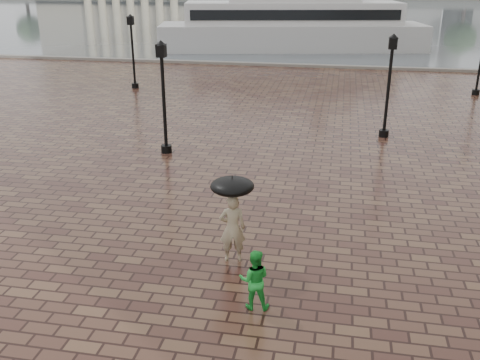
% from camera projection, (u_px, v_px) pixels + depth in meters
% --- Properties ---
extents(ground, '(300.00, 300.00, 0.00)m').
position_uv_depth(ground, '(283.00, 307.00, 12.03)').
color(ground, '#391F1A').
rests_on(ground, ground).
extents(harbour_water, '(240.00, 240.00, 0.00)m').
position_uv_depth(harbour_water, '(341.00, 11.00, 96.07)').
color(harbour_water, '#41494F').
rests_on(harbour_water, ground).
extents(quay_edge, '(80.00, 0.60, 0.30)m').
position_uv_depth(quay_edge, '(330.00, 68.00, 41.26)').
color(quay_edge, slate).
rests_on(quay_edge, ground).
extents(street_lamps, '(21.44, 14.44, 4.40)m').
position_uv_depth(street_lamps, '(294.00, 69.00, 27.42)').
color(street_lamps, black).
rests_on(street_lamps, ground).
extents(adult_pedestrian, '(0.76, 0.58, 1.85)m').
position_uv_depth(adult_pedestrian, '(232.00, 228.00, 13.64)').
color(adult_pedestrian, tan).
rests_on(adult_pedestrian, ground).
extents(child_pedestrian, '(0.75, 0.62, 1.42)m').
position_uv_depth(child_pedestrian, '(254.00, 280.00, 11.78)').
color(child_pedestrian, green).
rests_on(child_pedestrian, ground).
extents(ferry_near, '(25.10, 10.67, 8.01)m').
position_uv_depth(ferry_near, '(292.00, 23.00, 49.59)').
color(ferry_near, '#B9B9B9').
rests_on(ferry_near, ground).
extents(umbrella, '(1.10, 1.10, 1.19)m').
position_uv_depth(umbrella, '(232.00, 186.00, 13.21)').
color(umbrella, black).
rests_on(umbrella, ground).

